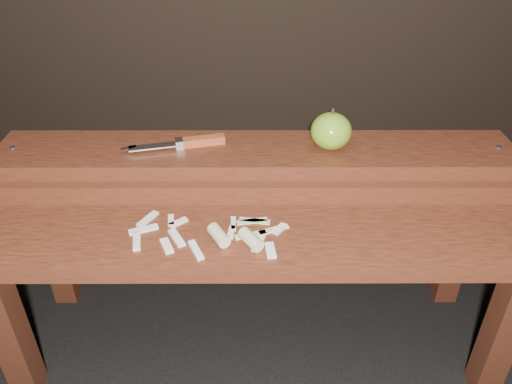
{
  "coord_description": "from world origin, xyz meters",
  "views": [
    {
      "loc": [
        -0.0,
        -0.84,
        1.05
      ],
      "look_at": [
        0.0,
        0.06,
        0.45
      ],
      "focal_mm": 35.0,
      "sensor_mm": 36.0,
      "label": 1
    }
  ],
  "objects_px": {
    "apple": "(331,131)",
    "knife": "(191,142)",
    "bench_front_tier": "(256,263)",
    "bench_rear_tier": "(256,180)"
  },
  "relations": [
    {
      "from": "apple",
      "to": "knife",
      "type": "bearing_deg",
      "value": 178.51
    },
    {
      "from": "apple",
      "to": "knife",
      "type": "relative_size",
      "value": 0.41
    },
    {
      "from": "bench_front_tier",
      "to": "bench_rear_tier",
      "type": "height_order",
      "value": "bench_rear_tier"
    },
    {
      "from": "bench_front_tier",
      "to": "apple",
      "type": "relative_size",
      "value": 12.49
    },
    {
      "from": "bench_front_tier",
      "to": "bench_rear_tier",
      "type": "relative_size",
      "value": 1.0
    },
    {
      "from": "bench_rear_tier",
      "to": "knife",
      "type": "height_order",
      "value": "knife"
    },
    {
      "from": "bench_front_tier",
      "to": "knife",
      "type": "height_order",
      "value": "knife"
    },
    {
      "from": "bench_front_tier",
      "to": "knife",
      "type": "bearing_deg",
      "value": 122.09
    },
    {
      "from": "bench_rear_tier",
      "to": "knife",
      "type": "relative_size",
      "value": 5.1
    },
    {
      "from": "apple",
      "to": "knife",
      "type": "xyz_separation_m",
      "value": [
        -0.32,
        0.01,
        -0.03
      ]
    }
  ]
}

